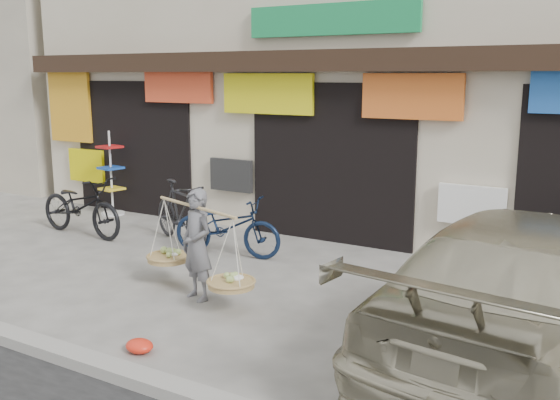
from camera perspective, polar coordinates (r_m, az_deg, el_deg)
The scene contains 10 objects.
ground at distance 8.01m, azimuth -6.73°, elevation -9.36°, with size 70.00×70.00×0.00m, color gray.
kerb at distance 6.64m, azimuth -17.55°, elevation -13.79°, with size 70.00×0.25×0.12m, color gray.
shophouse_block at distance 13.18m, azimuth 10.54°, elevation 13.91°, with size 14.00×6.32×7.00m.
street_vendor at distance 7.98m, azimuth -7.59°, elevation -4.54°, with size 1.91×1.00×1.43m.
bike_0 at distance 11.64m, azimuth -17.74°, elevation -0.51°, with size 0.71×2.03×1.07m, color black.
bike_1 at distance 10.69m, azimuth -9.10°, elevation -1.12°, with size 0.50×1.79×1.07m, color black.
bike_2 at distance 9.89m, azimuth -4.86°, elevation -2.41°, with size 0.63×1.81×0.95m, color #0D1A32.
suv at distance 6.80m, azimuth 22.50°, elevation -7.27°, with size 2.74×5.43×1.51m.
display_rack at distance 13.17m, azimuth -15.16°, elevation 1.67°, with size 0.47×0.47×1.72m.
red_bag at distance 6.78m, azimuth -12.73°, elevation -12.89°, with size 0.31×0.25×0.14m, color red.
Camera 1 is at (4.59, -5.93, 2.83)m, focal length 40.00 mm.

